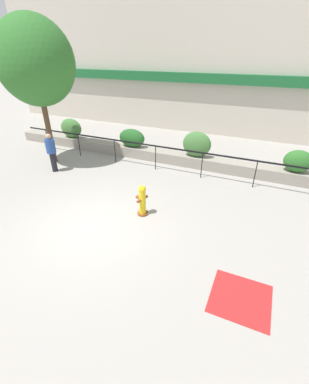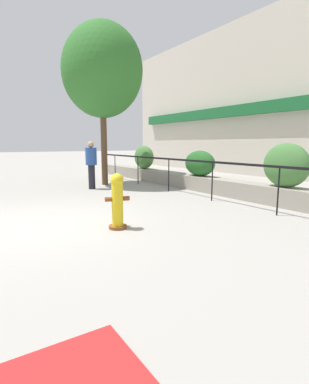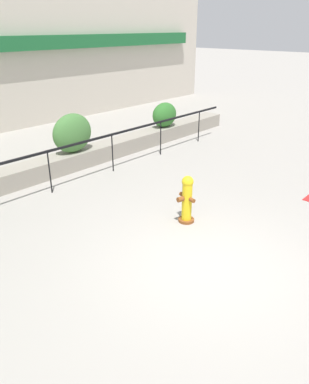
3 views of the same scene
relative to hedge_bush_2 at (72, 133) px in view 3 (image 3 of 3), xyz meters
name	(u,v)px [view 3 (image 3 of 3)]	position (x,y,z in m)	size (l,w,h in m)	color
ground_plane	(207,267)	(-1.57, -6.00, -1.08)	(120.00, 120.00, 0.00)	#9E9991
planter_wall_low	(29,173)	(-1.57, 0.00, -0.83)	(18.00, 0.70, 0.50)	gray
fence_railing_segment	(48,155)	(-1.57, -1.10, -0.06)	(15.00, 0.05, 1.15)	black
hedge_bush_2	(72,133)	(0.00, 0.00, 0.00)	(1.30, 0.66, 1.16)	#427538
hedge_bush_3	(165,115)	(4.17, 0.00, -0.13)	(1.09, 0.70, 0.90)	#2D6B28
fire_hydrant	(187,199)	(-0.45, -4.66, -0.53)	(0.47, 0.48, 1.08)	brown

